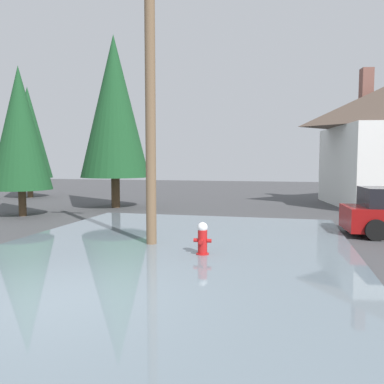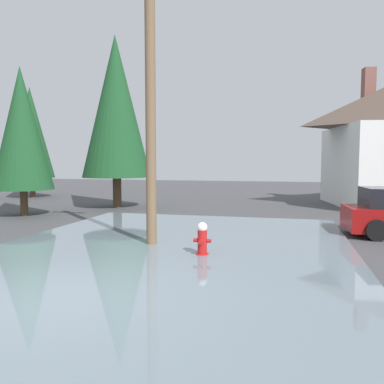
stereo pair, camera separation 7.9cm
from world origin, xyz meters
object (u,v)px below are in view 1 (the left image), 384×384
object	(u,v)px
fire_hydrant	(202,240)
utility_pole	(150,72)
pine_tree_mid_left	(20,128)
pine_tree_short_left	(28,133)
pine_tree_tall_left	(114,107)

from	to	relation	value
fire_hydrant	utility_pole	world-z (taller)	utility_pole
pine_tree_mid_left	pine_tree_short_left	world-z (taller)	pine_tree_short_left
pine_tree_tall_left	pine_tree_mid_left	bearing A→B (deg)	-124.50
fire_hydrant	pine_tree_short_left	bearing A→B (deg)	137.51
fire_hydrant	utility_pole	xyz separation A→B (m)	(-1.62, 0.88, 4.31)
fire_hydrant	pine_tree_tall_left	size ratio (longest dim) A/B	0.10
fire_hydrant	utility_pole	bearing A→B (deg)	151.63
utility_pole	pine_tree_short_left	size ratio (longest dim) A/B	1.29
utility_pole	pine_tree_mid_left	bearing A→B (deg)	149.04
pine_tree_short_left	pine_tree_tall_left	bearing A→B (deg)	-26.52
utility_pole	pine_tree_mid_left	xyz separation A→B (m)	(-7.37, 4.42, -1.01)
utility_pole	pine_tree_short_left	bearing A→B (deg)	136.02
pine_tree_tall_left	pine_tree_short_left	size ratio (longest dim) A/B	1.21
pine_tree_mid_left	utility_pole	bearing A→B (deg)	-30.96
fire_hydrant	utility_pole	size ratio (longest dim) A/B	0.10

